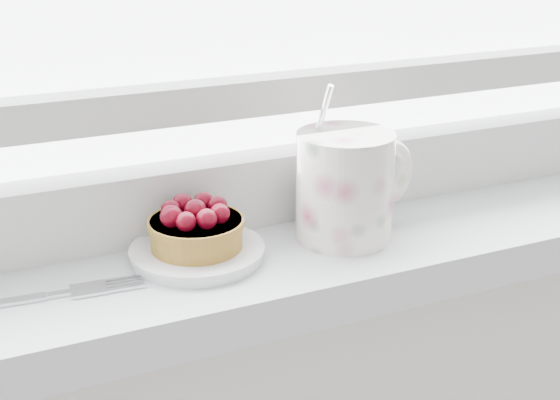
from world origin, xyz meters
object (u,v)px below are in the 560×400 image
saucer (197,253)px  fork (26,299)px  floral_mug (348,183)px  raspberry_tart (196,227)px

saucer → fork: (-0.15, -0.02, -0.00)m
floral_mug → fork: (-0.30, -0.01, -0.05)m
raspberry_tart → floral_mug: 0.15m
raspberry_tart → fork: 0.16m
saucer → floral_mug: (0.15, -0.01, 0.05)m
saucer → fork: size_ratio=0.64×
raspberry_tart → saucer: bearing=-23.2°
saucer → fork: bearing=-173.3°
saucer → floral_mug: 0.16m
raspberry_tart → floral_mug: floral_mug is taller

